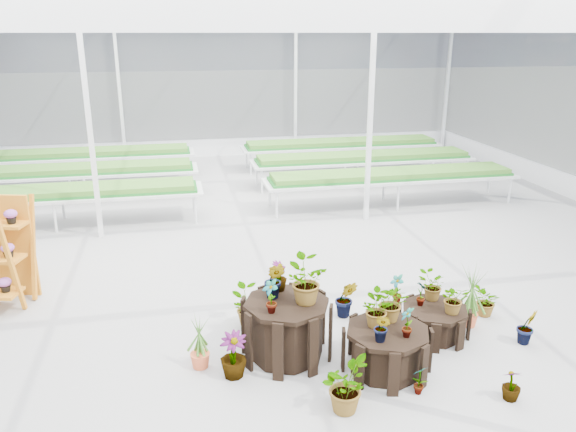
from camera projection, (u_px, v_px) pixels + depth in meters
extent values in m
plane|color=gray|center=(270.00, 308.00, 8.98)|extent=(24.00, 24.00, 0.00)
cylinder|color=black|center=(287.00, 329.00, 7.55)|extent=(1.56, 1.56, 0.81)
cylinder|color=black|center=(387.00, 350.00, 7.25)|extent=(1.33, 1.33, 0.59)
cylinder|color=black|center=(434.00, 321.00, 8.12)|extent=(1.29, 1.29, 0.44)
imported|color=#3F7126|center=(275.00, 280.00, 7.45)|extent=(0.36, 0.34, 0.52)
imported|color=#3F7126|center=(304.00, 281.00, 7.31)|extent=(0.73, 0.74, 0.62)
imported|color=#3F7126|center=(278.00, 276.00, 7.70)|extent=(0.33, 0.33, 0.42)
imported|color=#3F7126|center=(271.00, 296.00, 7.07)|extent=(0.25, 0.28, 0.45)
imported|color=#3F7126|center=(375.00, 309.00, 7.19)|extent=(0.49, 0.52, 0.47)
imported|color=#3F7126|center=(407.00, 322.00, 6.94)|extent=(0.21, 0.25, 0.40)
imported|color=#3F7126|center=(392.00, 303.00, 7.32)|extent=(0.59, 0.57, 0.50)
imported|color=#3F7126|center=(382.00, 328.00, 6.82)|extent=(0.25, 0.27, 0.39)
imported|color=#3F7126|center=(421.00, 293.00, 8.06)|extent=(0.19, 0.23, 0.38)
imported|color=#3F7126|center=(454.00, 299.00, 7.84)|extent=(0.44, 0.40, 0.43)
imported|color=#3F7126|center=(432.00, 286.00, 8.23)|extent=(0.45, 0.41, 0.44)
imported|color=#3F7126|center=(233.00, 355.00, 7.11)|extent=(0.42, 0.42, 0.61)
imported|color=#3F7126|center=(253.00, 327.00, 7.85)|extent=(0.44, 0.44, 0.56)
imported|color=#3F7126|center=(344.00, 386.00, 6.48)|extent=(0.68, 0.72, 0.64)
imported|color=#3F7126|center=(419.00, 379.00, 6.81)|extent=(0.24, 0.20, 0.39)
imported|color=#3F7126|center=(512.00, 385.00, 6.69)|extent=(0.25, 0.25, 0.41)
imported|color=#3F7126|center=(527.00, 326.00, 7.90)|extent=(0.34, 0.30, 0.52)
imported|color=#3F7126|center=(486.00, 302.00, 8.67)|extent=(0.57, 0.58, 0.48)
imported|color=#3F7126|center=(397.00, 289.00, 9.09)|extent=(0.24, 0.30, 0.50)
imported|color=#3F7126|center=(346.00, 298.00, 8.63)|extent=(0.41, 0.36, 0.62)
imported|color=#3F7126|center=(247.00, 307.00, 8.35)|extent=(0.72, 0.70, 0.62)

